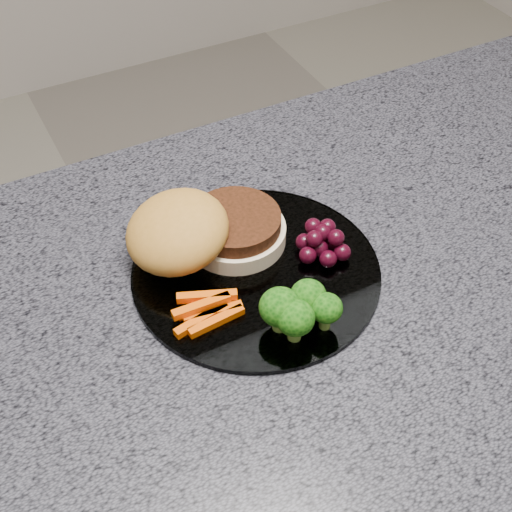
# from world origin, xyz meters

# --- Properties ---
(island_cabinet) EXTENTS (1.20, 0.60, 0.86)m
(island_cabinet) POSITION_xyz_m (0.00, 0.00, 0.43)
(island_cabinet) COLOR #55321D
(island_cabinet) RESTS_ON ground
(countertop) EXTENTS (1.20, 0.60, 0.04)m
(countertop) POSITION_xyz_m (0.00, 0.00, 0.88)
(countertop) COLOR #4A4953
(countertop) RESTS_ON island_cabinet
(plate) EXTENTS (0.26, 0.26, 0.01)m
(plate) POSITION_xyz_m (-0.06, 0.03, 0.90)
(plate) COLOR white
(plate) RESTS_ON countertop
(burger) EXTENTS (0.19, 0.13, 0.06)m
(burger) POSITION_xyz_m (-0.10, 0.08, 0.93)
(burger) COLOR beige
(burger) RESTS_ON plate
(carrot_sticks) EXTENTS (0.07, 0.05, 0.02)m
(carrot_sticks) POSITION_xyz_m (-0.13, -0.00, 0.91)
(carrot_sticks) COLOR #E75203
(carrot_sticks) RESTS_ON plate
(broccoli) EXTENTS (0.08, 0.06, 0.05)m
(broccoli) POSITION_xyz_m (-0.06, -0.06, 0.93)
(broccoli) COLOR olive
(broccoli) RESTS_ON plate
(grape_bunch) EXTENTS (0.05, 0.06, 0.03)m
(grape_bunch) POSITION_xyz_m (0.01, 0.02, 0.92)
(grape_bunch) COLOR black
(grape_bunch) RESTS_ON plate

